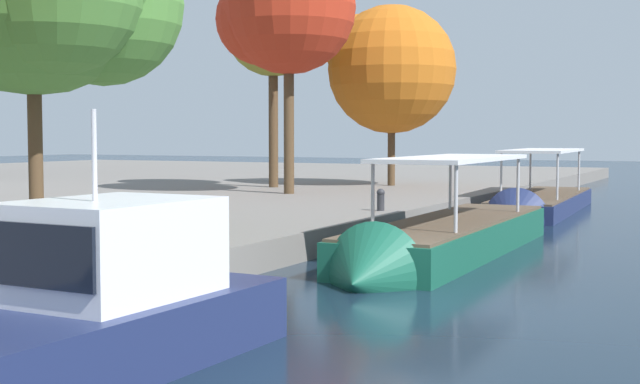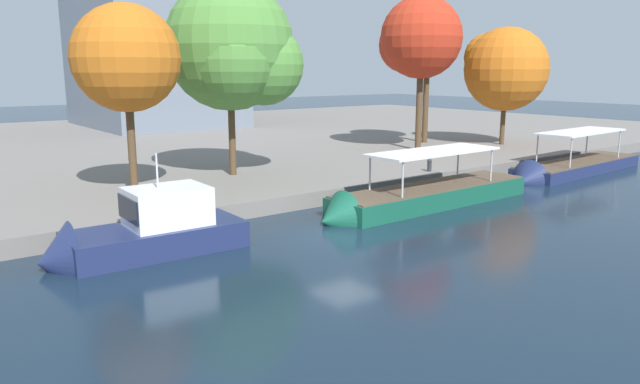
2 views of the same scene
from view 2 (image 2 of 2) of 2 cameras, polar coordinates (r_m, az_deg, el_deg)
The scene contains 11 objects.
ground_plane at distance 25.74m, azimuth 2.40°, elevation -4.44°, with size 220.00×220.00×0.00m, color #142333.
dock_promenade at distance 54.72m, azimuth -20.18°, elevation 3.90°, with size 120.00×55.00×0.83m, color slate.
motor_yacht_1 at distance 24.32m, azimuth -16.74°, elevation -4.16°, with size 7.88×3.12×5.00m.
tour_boat_2 at distance 31.82m, azimuth 9.52°, elevation -0.78°, with size 13.92×3.10×3.99m.
tour_boat_3 at distance 44.90m, azimuth 22.79°, elevation 1.97°, with size 14.22×3.68×4.12m.
mooring_bollard_1 at distance 38.09m, azimuth 10.43°, elevation 2.61°, with size 0.30×0.30×0.81m.
tree_0 at distance 48.09m, azimuth 9.41°, elevation 14.18°, with size 6.28×6.55×11.84m.
tree_1 at distance 52.93m, azimuth 10.35°, elevation 13.63°, with size 5.12×5.12×10.93m.
tree_2 at distance 31.44m, azimuth -17.98°, elevation 12.21°, with size 5.32×5.32×9.50m.
tree_3 at distance 53.16m, azimuth 17.05°, elevation 11.24°, with size 6.94×7.02×9.77m.
tree_4 at distance 35.87m, azimuth -8.08°, elevation 13.17°, with size 7.69×7.57×11.43m.
Camera 2 is at (-15.79, -19.03, 7.14)m, focal length 33.46 mm.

